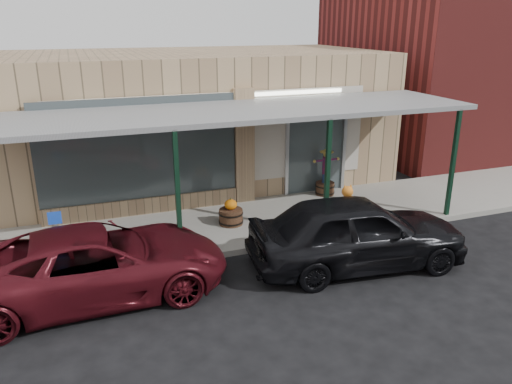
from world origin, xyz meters
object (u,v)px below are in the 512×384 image
object	(u,v)px
barrel_scarecrow	(325,179)
handicap_sign	(57,233)
car_maroon	(98,263)
parked_sedan	(357,232)
barrel_pumpkin	(231,215)

from	to	relation	value
barrel_scarecrow	handicap_sign	xyz separation A→B (m)	(-7.49, -2.37, 0.35)
handicap_sign	car_maroon	xyz separation A→B (m)	(0.72, -1.12, -0.29)
barrel_scarecrow	parked_sedan	distance (m)	4.36
car_maroon	handicap_sign	bearing A→B (deg)	31.17
barrel_scarecrow	barrel_pumpkin	bearing A→B (deg)	177.40
barrel_pumpkin	handicap_sign	world-z (taller)	handicap_sign
barrel_scarecrow	handicap_sign	size ratio (longest dim) A/B	1.11
barrel_pumpkin	handicap_sign	xyz separation A→B (m)	(-4.11, -1.11, 0.58)
handicap_sign	parked_sedan	bearing A→B (deg)	-14.78
barrel_scarecrow	barrel_pumpkin	world-z (taller)	barrel_scarecrow
handicap_sign	barrel_scarecrow	bearing A→B (deg)	18.86
barrel_pumpkin	handicap_sign	distance (m)	4.30
parked_sedan	barrel_pumpkin	bearing A→B (deg)	40.61
barrel_pumpkin	car_maroon	size ratio (longest dim) A/B	0.14
barrel_scarecrow	parked_sedan	xyz separation A→B (m)	(-1.39, -4.13, 0.17)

